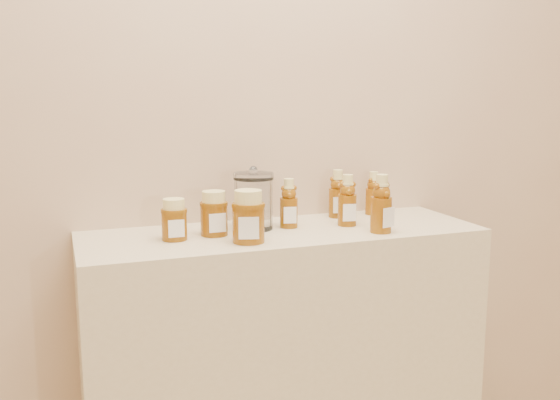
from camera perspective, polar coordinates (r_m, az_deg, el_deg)
name	(u,v)px	position (r m, az deg, el deg)	size (l,w,h in m)	color
wall_back	(262,79)	(2.02, -1.67, 10.97)	(3.50, 0.02, 2.70)	tan
display_table	(283,371)	(2.02, 0.29, -15.34)	(1.20, 0.40, 0.90)	#C8BA93
bear_bottle_back_left	(289,200)	(1.90, 0.81, 0.01)	(0.06, 0.06, 0.17)	#693708
bear_bottle_back_mid	(338,190)	(2.07, 5.29, 0.87)	(0.06, 0.06, 0.18)	#693708
bear_bottle_back_right	(373,190)	(2.13, 8.54, 0.88)	(0.06, 0.06, 0.16)	#693708
bear_bottle_front_left	(347,197)	(1.94, 6.19, 0.29)	(0.06, 0.06, 0.18)	#693708
bear_bottle_front_right	(381,200)	(1.86, 9.25, 0.02)	(0.07, 0.07, 0.20)	#693708
honey_jar_left	(174,219)	(1.78, -9.65, -1.76)	(0.07, 0.07, 0.12)	#693708
honey_jar_back	(214,213)	(1.82, -6.06, -1.21)	(0.08, 0.08, 0.13)	#693708
honey_jar_front	(248,216)	(1.72, -2.91, -1.50)	(0.09, 0.09, 0.15)	#693708
glass_canister	(254,199)	(1.88, -2.43, 0.12)	(0.12, 0.12, 0.19)	white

